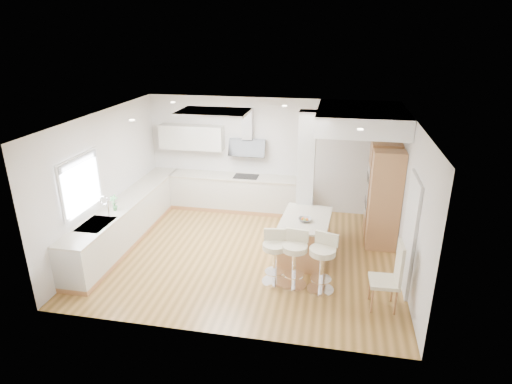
% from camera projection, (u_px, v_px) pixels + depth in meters
% --- Properties ---
extents(ground, '(6.00, 6.00, 0.00)m').
position_uv_depth(ground, '(248.00, 254.00, 8.77)').
color(ground, '#AA7D3F').
rests_on(ground, ground).
extents(ceiling, '(6.00, 5.00, 0.02)m').
position_uv_depth(ceiling, '(248.00, 254.00, 8.77)').
color(ceiling, white).
rests_on(ceiling, ground).
extents(wall_back, '(6.00, 0.04, 2.80)m').
position_uv_depth(wall_back, '(268.00, 155.00, 10.56)').
color(wall_back, silver).
rests_on(wall_back, ground).
extents(wall_left, '(0.04, 5.00, 2.80)m').
position_uv_depth(wall_left, '(105.00, 180.00, 8.79)').
color(wall_left, silver).
rests_on(wall_left, ground).
extents(wall_right, '(0.04, 5.00, 2.80)m').
position_uv_depth(wall_right, '(409.00, 201.00, 7.74)').
color(wall_right, silver).
rests_on(wall_right, ground).
extents(skylight, '(4.10, 2.10, 0.06)m').
position_uv_depth(skylight, '(214.00, 112.00, 8.46)').
color(skylight, silver).
rests_on(skylight, ground).
extents(window_left, '(0.06, 1.28, 1.07)m').
position_uv_depth(window_left, '(80.00, 181.00, 7.86)').
color(window_left, silver).
rests_on(window_left, ground).
extents(doorway_right, '(0.05, 1.00, 2.10)m').
position_uv_depth(doorway_right, '(409.00, 235.00, 7.34)').
color(doorway_right, '#4E443D').
rests_on(doorway_right, ground).
extents(counter_left, '(0.63, 4.50, 1.35)m').
position_uv_depth(counter_left, '(128.00, 218.00, 9.29)').
color(counter_left, tan).
rests_on(counter_left, ground).
extents(counter_back, '(3.62, 0.63, 2.50)m').
position_uv_depth(counter_back, '(230.00, 183.00, 10.72)').
color(counter_back, tan).
rests_on(counter_back, ground).
extents(pillar, '(0.35, 0.35, 2.80)m').
position_uv_depth(pillar, '(306.00, 178.00, 8.95)').
color(pillar, silver).
rests_on(pillar, ground).
extents(soffit, '(1.78, 2.20, 0.40)m').
position_uv_depth(soffit, '(361.00, 118.00, 8.75)').
color(soffit, white).
rests_on(soffit, ground).
extents(oven_column, '(0.63, 1.21, 2.10)m').
position_uv_depth(oven_column, '(383.00, 194.00, 9.05)').
color(oven_column, tan).
rests_on(oven_column, ground).
extents(peninsula, '(1.02, 1.46, 0.92)m').
position_uv_depth(peninsula, '(305.00, 237.00, 8.52)').
color(peninsula, tan).
rests_on(peninsula, ground).
extents(bar_stool_a, '(0.52, 0.52, 1.00)m').
position_uv_depth(bar_stool_a, '(275.00, 254.00, 7.60)').
color(bar_stool_a, white).
rests_on(bar_stool_a, ground).
extents(bar_stool_b, '(0.52, 0.52, 1.04)m').
position_uv_depth(bar_stool_b, '(295.00, 256.00, 7.50)').
color(bar_stool_b, white).
rests_on(bar_stool_b, ground).
extents(bar_stool_c, '(0.60, 0.60, 1.06)m').
position_uv_depth(bar_stool_c, '(322.00, 260.00, 7.35)').
color(bar_stool_c, white).
rests_on(bar_stool_c, ground).
extents(dining_chair, '(0.48, 0.48, 1.19)m').
position_uv_depth(dining_chair, '(392.00, 274.00, 6.86)').
color(dining_chair, beige).
rests_on(dining_chair, ground).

